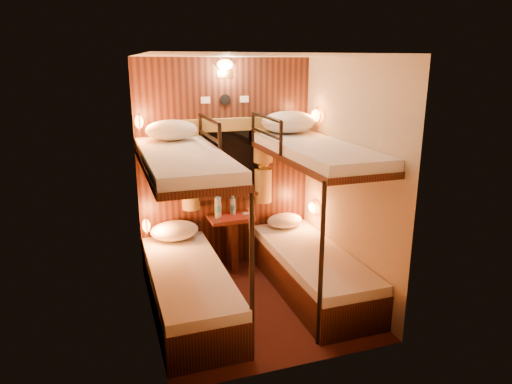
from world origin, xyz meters
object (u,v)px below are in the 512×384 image
object	(u,v)px
table	(231,236)
bunk_left	(187,258)
bottle_right	(233,206)
bunk_right	(312,241)
bottle_left	(218,207)

from	to	relation	value
table	bunk_left	bearing A→B (deg)	-129.67
table	bottle_right	world-z (taller)	bottle_right
bunk_right	bottle_left	size ratio (longest dim) A/B	7.08
bunk_left	bottle_right	size ratio (longest dim) A/B	8.44
bunk_left	bottle_left	distance (m)	0.97
table	bottle_right	xyz separation A→B (m)	(0.04, 0.06, 0.33)
bottle_right	table	bearing A→B (deg)	-121.70
table	bottle_left	distance (m)	0.38
bottle_left	bottle_right	size ratio (longest dim) A/B	1.19
table	bottle_right	bearing A→B (deg)	58.30
bunk_right	bottle_right	bearing A→B (deg)	125.74
bunk_left	table	bearing A→B (deg)	50.33
bunk_right	bottle_left	distance (m)	1.15
table	bunk_right	bearing A→B (deg)	-50.33
bunk_right	table	xyz separation A→B (m)	(-0.65, 0.78, -0.14)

